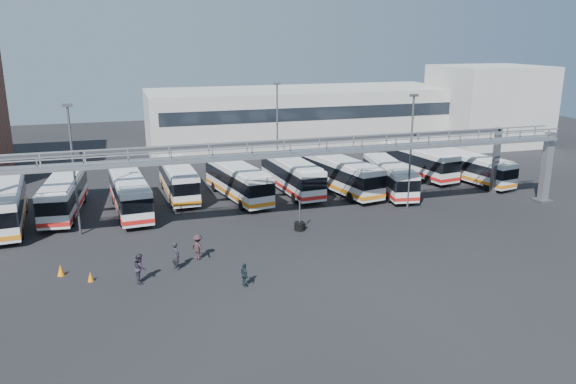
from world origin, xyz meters
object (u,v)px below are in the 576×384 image
object	(u,v)px
bus_2	(130,193)
cone_right	(91,277)
bus_3	(178,179)
bus_8	(417,160)
light_pole_mid	(411,146)
light_pole_left	(73,163)
bus_0	(5,204)
pedestrian_b	(140,268)
bus_7	(389,176)
pedestrian_a	(176,256)
tire_stack	(300,225)
bus_1	(64,194)
bus_5	(292,174)
cone_left	(61,270)
pedestrian_c	(198,247)
light_pole_back	(277,125)
bus_9	(472,167)
pedestrian_d	(244,275)
bus_6	(341,174)
bus_4	(238,180)

from	to	relation	value
bus_2	cone_right	world-z (taller)	bus_2
bus_3	bus_8	bearing A→B (deg)	-0.75
light_pole_mid	light_pole_left	bearing A→B (deg)	177.95
bus_0	pedestrian_b	xyz separation A→B (m)	(9.90, -14.08, -0.98)
bus_7	pedestrian_a	distance (m)	25.73
bus_3	tire_stack	bearing A→B (deg)	-59.20
bus_1	bus_8	bearing A→B (deg)	10.29
bus_1	bus_2	bearing A→B (deg)	-7.26
bus_5	cone_left	bearing A→B (deg)	-148.44
bus_0	light_pole_mid	bearing A→B (deg)	-13.11
bus_7	tire_stack	world-z (taller)	bus_7
pedestrian_b	cone_right	world-z (taller)	pedestrian_b
pedestrian_c	cone_right	bearing A→B (deg)	64.67
pedestrian_b	cone_right	size ratio (longest dim) A/B	3.04
bus_7	pedestrian_c	size ratio (longest dim) A/B	5.76
bus_3	tire_stack	size ratio (longest dim) A/B	4.45
light_pole_back	bus_2	xyz separation A→B (m)	(-16.03, -9.34, -3.87)
bus_2	bus_9	bearing A→B (deg)	-4.14
pedestrian_b	pedestrian_c	xyz separation A→B (m)	(4.01, 2.66, -0.03)
bus_3	pedestrian_d	world-z (taller)	bus_3
bus_8	pedestrian_b	xyz separation A→B (m)	(-30.48, -19.65, -0.92)
bus_2	tire_stack	distance (m)	15.50
bus_6	bus_7	distance (m)	4.80
pedestrian_b	cone_left	bearing A→B (deg)	60.67
light_pole_mid	bus_4	size ratio (longest dim) A/B	0.91
light_pole_left	bus_9	xyz separation A→B (m)	(38.81, 5.13, -4.05)
light_pole_left	bus_0	world-z (taller)	light_pole_left
bus_5	bus_9	bearing A→B (deg)	-10.53
light_pole_mid	bus_0	xyz separation A→B (m)	(-33.77, 4.69, -3.80)
bus_6	cone_right	world-z (taller)	bus_6
light_pole_mid	bus_1	bearing A→B (deg)	166.95
light_pole_back	cone_left	bearing A→B (deg)	-133.55
pedestrian_d	cone_left	world-z (taller)	pedestrian_d
bus_8	bus_9	distance (m)	5.91
bus_5	cone_left	size ratio (longest dim) A/B	14.90
bus_8	bus_4	bearing A→B (deg)	179.03
bus_0	bus_8	size ratio (longest dim) A/B	1.03
bus_6	bus_8	xyz separation A→B (m)	(10.44, 3.57, -0.04)
bus_1	tire_stack	size ratio (longest dim) A/B	4.54
pedestrian_a	bus_6	bearing A→B (deg)	-74.51
bus_6	pedestrian_a	bearing A→B (deg)	-151.32
bus_3	bus_5	distance (m)	11.05
light_pole_mid	cone_left	bearing A→B (deg)	-166.55
bus_2	pedestrian_b	world-z (taller)	bus_2
pedestrian_a	pedestrian_d	world-z (taller)	pedestrian_a
pedestrian_d	cone_left	distance (m)	12.17
bus_7	pedestrian_d	world-z (taller)	bus_7
bus_1	pedestrian_a	size ratio (longest dim) A/B	5.71
bus_5	pedestrian_b	distance (m)	23.29
bus_3	pedestrian_b	bearing A→B (deg)	-105.21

